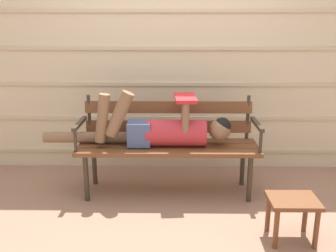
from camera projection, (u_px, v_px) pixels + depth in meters
name	position (u px, v px, depth m)	size (l,w,h in m)	color
ground_plane	(168.00, 202.00, 3.31)	(12.00, 12.00, 0.00)	#936B56
house_siding	(169.00, 48.00, 3.80)	(4.64, 0.08, 2.51)	beige
park_bench	(168.00, 139.00, 3.43)	(1.60, 0.46, 0.86)	brown
reclining_person	(160.00, 129.00, 3.34)	(1.67, 0.27, 0.51)	#B72D38
footstool	(293.00, 208.00, 2.69)	(0.34, 0.28, 0.32)	brown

